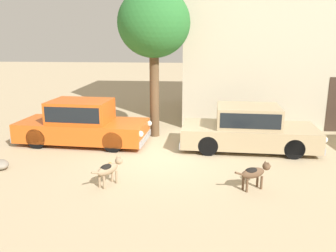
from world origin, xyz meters
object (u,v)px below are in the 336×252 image
object	(u,v)px
stray_dog_tan	(255,172)
parked_sedan_nearest	(82,122)
stray_dog_spotted	(109,168)
acacia_tree_left	(154,25)
stray_cat	(106,167)
parked_sedan_second	(248,128)

from	to	relation	value
stray_dog_tan	parked_sedan_nearest	bearing A→B (deg)	119.28
stray_dog_tan	stray_dog_spotted	bearing A→B (deg)	151.99
stray_dog_tan	acacia_tree_left	size ratio (longest dim) A/B	0.19
stray_cat	acacia_tree_left	bearing A→B (deg)	3.13
parked_sedan_second	acacia_tree_left	world-z (taller)	acacia_tree_left
stray_dog_tan	acacia_tree_left	distance (m)	6.41
stray_dog_tan	stray_cat	bearing A→B (deg)	137.92
parked_sedan_second	stray_dog_spotted	size ratio (longest dim) A/B	4.66
stray_cat	acacia_tree_left	world-z (taller)	acacia_tree_left
parked_sedan_second	stray_dog_spotted	distance (m)	4.97
acacia_tree_left	parked_sedan_nearest	bearing A→B (deg)	-154.23
stray_dog_spotted	stray_cat	xyz separation A→B (m)	(-0.33, 0.96, -0.35)
stray_dog_spotted	stray_dog_tan	size ratio (longest dim) A/B	0.99
stray_cat	acacia_tree_left	distance (m)	5.34
parked_sedan_nearest	stray_cat	world-z (taller)	parked_sedan_nearest
stray_dog_spotted	stray_dog_tan	distance (m)	3.53
stray_dog_spotted	stray_dog_tan	xyz separation A→B (m)	(3.53, 0.04, 0.00)
parked_sedan_nearest	stray_dog_spotted	world-z (taller)	parked_sedan_nearest
parked_sedan_nearest	acacia_tree_left	size ratio (longest dim) A/B	0.87
acacia_tree_left	stray_dog_spotted	bearing A→B (deg)	-97.34
stray_dog_tan	stray_cat	xyz separation A→B (m)	(-3.86, 0.92, -0.35)
parked_sedan_second	stray_dog_tan	distance (m)	3.19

